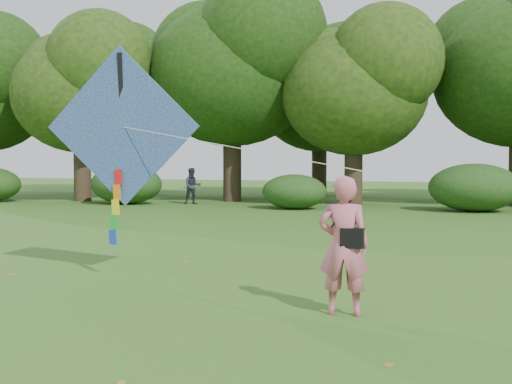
# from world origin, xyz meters

# --- Properties ---
(ground) EXTENTS (100.00, 100.00, 0.00)m
(ground) POSITION_xyz_m (0.00, 0.00, 0.00)
(ground) COLOR #265114
(ground) RESTS_ON ground
(man_kite_flyer) EXTENTS (0.71, 0.50, 1.84)m
(man_kite_flyer) POSITION_xyz_m (0.70, -0.00, 0.92)
(man_kite_flyer) COLOR #C95E73
(man_kite_flyer) RESTS_ON ground
(bystander_left) EXTENTS (1.00, 0.94, 1.64)m
(bystander_left) POSITION_xyz_m (-9.05, 18.51, 0.82)
(bystander_left) COLOR #282A35
(bystander_left) RESTS_ON ground
(crossbody_bag) EXTENTS (0.43, 0.20, 0.72)m
(crossbody_bag) POSITION_xyz_m (0.82, -0.03, 1.04)
(crossbody_bag) COLOR black
(crossbody_bag) RESTS_ON ground
(flying_kite) EXTENTS (5.63, 1.74, 3.39)m
(flying_kite) POSITION_xyz_m (-3.32, 1.47, 2.57)
(flying_kite) COLOR #255FA1
(flying_kite) RESTS_ON ground
(tree_line) EXTENTS (54.70, 15.30, 9.48)m
(tree_line) POSITION_xyz_m (1.67, 22.88, 5.60)
(tree_line) COLOR #3A2D1E
(tree_line) RESTS_ON ground
(shrub_band) EXTENTS (39.15, 3.22, 1.88)m
(shrub_band) POSITION_xyz_m (-0.72, 17.60, 0.86)
(shrub_band) COLOR #264919
(shrub_band) RESTS_ON ground
(fallen_leaves) EXTENTS (10.68, 14.54, 0.01)m
(fallen_leaves) POSITION_xyz_m (-1.25, 2.97, 0.01)
(fallen_leaves) COLOR olive
(fallen_leaves) RESTS_ON ground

